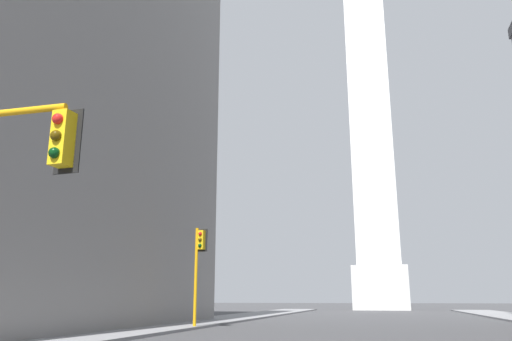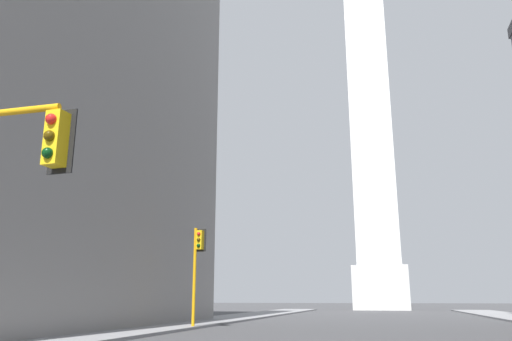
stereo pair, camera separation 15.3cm
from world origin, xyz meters
name	(u,v)px [view 1 (the left image)]	position (x,y,z in m)	size (l,w,h in m)	color
sidewalk_left	(175,325)	(-11.94, 28.42, 0.07)	(5.00, 94.74, 0.15)	gray
obelisk	(369,104)	(0.00, 78.95, 33.29)	(8.16, 8.16, 69.72)	silver
traffic_light_mid_left	(198,261)	(-9.62, 26.09, 3.75)	(0.80, 0.53, 5.68)	orange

